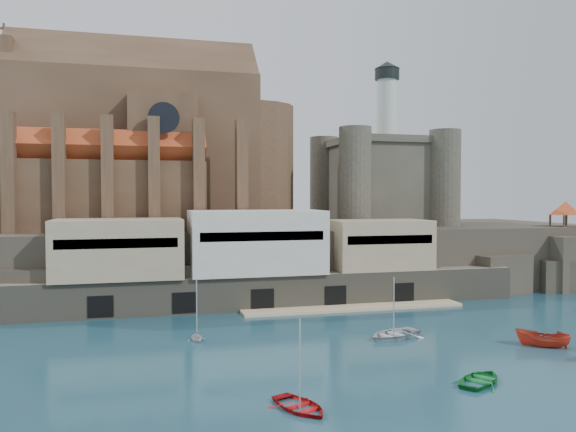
% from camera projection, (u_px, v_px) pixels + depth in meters
% --- Properties ---
extents(ground, '(300.00, 300.00, 0.00)m').
position_uv_depth(ground, '(400.00, 344.00, 56.43)').
color(ground, '#163C4B').
rests_on(ground, ground).
extents(promontory, '(100.00, 36.00, 10.00)m').
position_uv_depth(promontory, '(295.00, 256.00, 94.30)').
color(promontory, '#29251F').
rests_on(promontory, ground).
extents(quay, '(70.00, 12.00, 13.05)m').
position_uv_depth(quay, '(256.00, 262.00, 75.99)').
color(quay, '#6B6656').
rests_on(quay, ground).
extents(church, '(47.00, 25.93, 30.51)m').
position_uv_depth(church, '(148.00, 152.00, 90.10)').
color(church, '#473121').
rests_on(church, promontory).
extents(castle_keep, '(21.20, 21.20, 29.30)m').
position_uv_depth(castle_keep, '(381.00, 177.00, 99.56)').
color(castle_keep, '#403D32').
rests_on(castle_keep, promontory).
extents(rock_outcrop, '(14.50, 10.50, 8.70)m').
position_uv_depth(rock_outcrop, '(565.00, 263.00, 91.82)').
color(rock_outcrop, '#29251F').
rests_on(rock_outcrop, ground).
extents(pavilion, '(6.40, 6.40, 5.40)m').
position_uv_depth(pavilion, '(565.00, 210.00, 91.67)').
color(pavilion, '#473121').
rests_on(pavilion, rock_outcrop).
extents(boat_0, '(3.80, 2.30, 5.13)m').
position_uv_depth(boat_0, '(300.00, 409.00, 39.25)').
color(boat_0, red).
rests_on(boat_0, ground).
extents(boat_3, '(3.10, 3.77, 5.35)m').
position_uv_depth(boat_3, '(481.00, 382.00, 44.91)').
color(boat_3, '#178232').
rests_on(boat_3, ground).
extents(boat_4, '(2.43, 1.65, 2.65)m').
position_uv_depth(boat_4, '(197.00, 340.00, 58.02)').
color(boat_4, silver).
rests_on(boat_4, ground).
extents(boat_5, '(2.73, 2.72, 5.10)m').
position_uv_depth(boat_5, '(542.00, 347.00, 55.62)').
color(boat_5, '#B3341E').
rests_on(boat_5, ground).
extents(boat_6, '(3.02, 4.84, 6.55)m').
position_uv_depth(boat_6, '(394.00, 337.00, 59.30)').
color(boat_6, silver).
rests_on(boat_6, ground).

